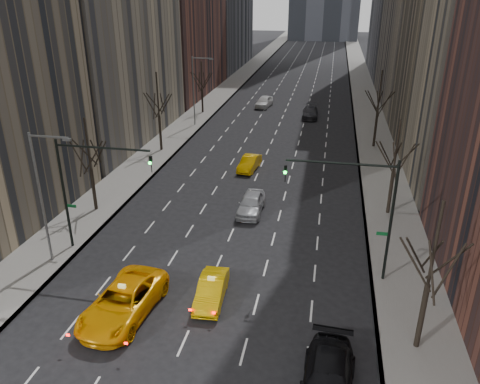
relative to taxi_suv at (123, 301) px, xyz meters
The scene contains 19 objects.
sidewalk_left 64.93m from the taxi_suv, 97.31° to the left, with size 4.50×320.00×0.15m, color slate.
sidewalk_right 66.42m from the taxi_suv, 75.85° to the left, with size 4.50×320.00×0.15m, color slate.
tree_lw_b 15.02m from the taxi_suv, 122.87° to the left, with size 3.36×3.50×7.82m.
tree_lw_c 29.67m from the taxi_suv, 105.75° to the left, with size 3.36×3.50×8.74m.
tree_lw_d 47.16m from the taxi_suv, 99.79° to the left, with size 3.36×3.50×7.36m.
tree_rw_a 16.27m from the taxi_suv, ahead, with size 3.36×3.50×8.28m.
tree_rw_b 23.07m from the taxi_suv, 45.72° to the left, with size 3.36×3.50×7.82m.
tree_rw_c 38.06m from the taxi_suv, 65.07° to the left, with size 3.36×3.50×8.74m.
traffic_mast_left 9.37m from the taxi_suv, 128.68° to the left, with size 6.69×0.39×8.00m.
traffic_mast_right 15.27m from the taxi_suv, 26.01° to the left, with size 6.69×0.39×8.00m.
streetlight_near 9.40m from the taxi_suv, 147.31° to the left, with size 2.83×0.22×9.00m.
streetlight_far 40.26m from the taxi_suv, 99.86° to the left, with size 2.83×0.22×9.00m.
taxi_suv is the anchor object (origin of this frame).
taxi_sedan 5.11m from the taxi_suv, 26.85° to the left, with size 1.50×4.31×1.42m, color #F1B905.
silver_sedan_ahead 15.30m from the taxi_suv, 71.56° to the left, with size 1.93×4.80×1.64m, color #ABADB3.
parked_suv_black 12.08m from the taxi_suv, 17.91° to the right, with size 2.39×5.88×1.71m, color black.
far_taxi 24.52m from the taxi_suv, 83.05° to the left, with size 1.51×4.32×1.42m, color #FFB705.
far_suv_grey 47.36m from the taxi_suv, 80.41° to the left, with size 2.17×5.33×1.55m, color #2B2C30.
far_car_white 52.03m from the taxi_suv, 89.52° to the left, with size 2.00×4.96×1.69m, color silver.
Camera 1 is at (6.66, -14.45, 17.20)m, focal length 35.00 mm.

